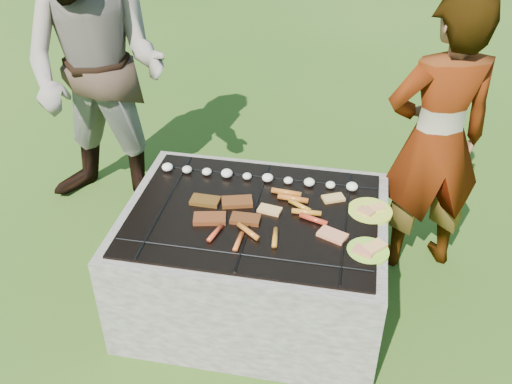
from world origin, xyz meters
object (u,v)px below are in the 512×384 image
at_px(plate_far, 370,211).
at_px(cook, 436,142).
at_px(fire_pit, 254,263).
at_px(plate_near, 369,250).
at_px(bystander, 97,72).

height_order(plate_far, cook, cook).
bearing_deg(fire_pit, plate_near, -17.84).
xyz_separation_m(plate_far, bystander, (-1.66, 0.62, 0.34)).
xyz_separation_m(fire_pit, plate_far, (0.56, 0.12, 0.33)).
distance_m(plate_far, cook, 0.55).
height_order(fire_pit, cook, cook).
distance_m(cook, bystander, 1.98).
relative_size(plate_far, plate_near, 1.10).
relative_size(cook, bystander, 0.84).
relative_size(plate_far, bystander, 0.14).
distance_m(fire_pit, cook, 1.15).
height_order(fire_pit, plate_near, plate_near).
relative_size(fire_pit, plate_far, 5.03).
bearing_deg(plate_far, fire_pit, -167.57).
xyz_separation_m(fire_pit, plate_near, (0.56, -0.18, 0.33)).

